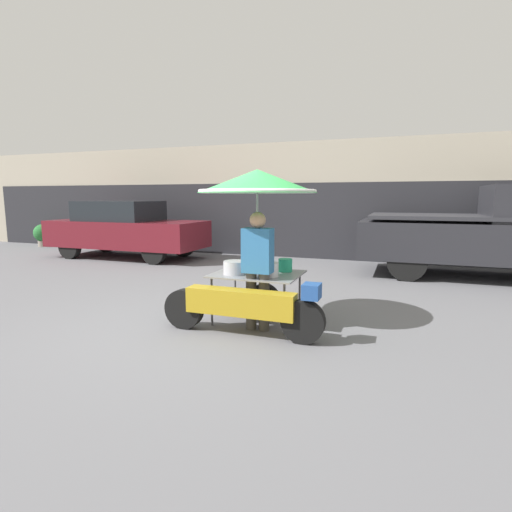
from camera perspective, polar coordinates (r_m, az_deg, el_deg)
name	(u,v)px	position (r m, az deg, el deg)	size (l,w,h in m)	color
ground_plane	(200,329)	(5.45, -7.96, -10.27)	(36.00, 36.00, 0.00)	slate
shopfront_building	(318,200)	(12.39, 8.84, 7.85)	(28.00, 2.06, 3.28)	#B2A893
vendor_motorcycle_cart	(255,209)	(5.37, -0.09, 6.72)	(2.15, 1.62, 2.11)	black
vendor_person	(258,265)	(5.16, 0.24, -1.32)	(0.38, 0.22, 1.55)	#4C473D
parked_car	(125,229)	(12.06, -18.17, 3.71)	(4.53, 1.75, 1.62)	black
pickup_truck	(493,234)	(9.80, 30.75, 2.74)	(5.13, 1.92, 1.98)	black
potted_plant	(43,234)	(15.97, -28.14, 2.77)	(0.62, 0.62, 0.78)	gray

